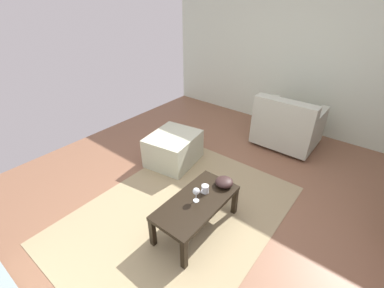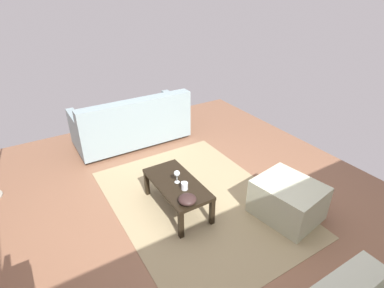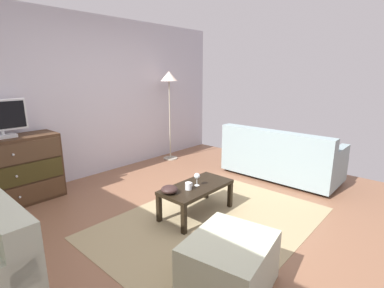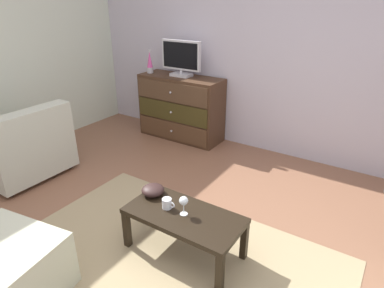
{
  "view_description": "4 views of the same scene",
  "coord_description": "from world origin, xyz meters",
  "px_view_note": "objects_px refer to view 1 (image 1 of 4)",
  "views": [
    {
      "loc": [
        1.77,
        1.24,
        2.17
      ],
      "look_at": [
        0.08,
        -0.11,
        0.88
      ],
      "focal_mm": 24.41,
      "sensor_mm": 36.0,
      "label": 1
    },
    {
      "loc": [
        -2.28,
        1.41,
        2.43
      ],
      "look_at": [
        0.06,
        -0.03,
        0.93
      ],
      "focal_mm": 28.42,
      "sensor_mm": 36.0,
      "label": 2
    },
    {
      "loc": [
        -2.19,
        -2.03,
        1.69
      ],
      "look_at": [
        0.08,
        0.0,
        0.93
      ],
      "focal_mm": 26.74,
      "sensor_mm": 36.0,
      "label": 3
    },
    {
      "loc": [
        1.44,
        -1.65,
        1.91
      ],
      "look_at": [
        0.24,
        0.18,
        0.92
      ],
      "focal_mm": 30.91,
      "sensor_mm": 36.0,
      "label": 4
    }
  ],
  "objects_px": {
    "coffee_table": "(197,205)",
    "armchair": "(287,125)",
    "mug": "(205,189)",
    "ottoman": "(173,149)",
    "wine_glass": "(196,192)",
    "bowl_decorative": "(224,182)"
  },
  "relations": [
    {
      "from": "mug",
      "to": "wine_glass",
      "type": "bearing_deg",
      "value": 2.21
    },
    {
      "from": "coffee_table",
      "to": "wine_glass",
      "type": "distance_m",
      "value": 0.17
    },
    {
      "from": "wine_glass",
      "to": "ottoman",
      "type": "bearing_deg",
      "value": -127.38
    },
    {
      "from": "armchair",
      "to": "bowl_decorative",
      "type": "bearing_deg",
      "value": 0.87
    },
    {
      "from": "mug",
      "to": "ottoman",
      "type": "xyz_separation_m",
      "value": [
        -0.61,
        -1.0,
        -0.2
      ]
    },
    {
      "from": "coffee_table",
      "to": "ottoman",
      "type": "height_order",
      "value": "ottoman"
    },
    {
      "from": "coffee_table",
      "to": "armchair",
      "type": "height_order",
      "value": "armchair"
    },
    {
      "from": "coffee_table",
      "to": "wine_glass",
      "type": "relative_size",
      "value": 5.87
    },
    {
      "from": "bowl_decorative",
      "to": "armchair",
      "type": "height_order",
      "value": "armchair"
    },
    {
      "from": "mug",
      "to": "bowl_decorative",
      "type": "height_order",
      "value": "bowl_decorative"
    },
    {
      "from": "wine_glass",
      "to": "ottoman",
      "type": "xyz_separation_m",
      "value": [
        -0.77,
        -1.0,
        -0.27
      ]
    },
    {
      "from": "mug",
      "to": "armchair",
      "type": "height_order",
      "value": "armchair"
    },
    {
      "from": "ottoman",
      "to": "coffee_table",
      "type": "bearing_deg",
      "value": 52.84
    },
    {
      "from": "mug",
      "to": "coffee_table",
      "type": "bearing_deg",
      "value": 4.03
    },
    {
      "from": "coffee_table",
      "to": "wine_glass",
      "type": "bearing_deg",
      "value": -61.31
    },
    {
      "from": "wine_glass",
      "to": "armchair",
      "type": "relative_size",
      "value": 0.17
    },
    {
      "from": "armchair",
      "to": "ottoman",
      "type": "relative_size",
      "value": 1.29
    },
    {
      "from": "coffee_table",
      "to": "bowl_decorative",
      "type": "distance_m",
      "value": 0.39
    },
    {
      "from": "coffee_table",
      "to": "ottoman",
      "type": "distance_m",
      "value": 1.27
    },
    {
      "from": "armchair",
      "to": "coffee_table",
      "type": "bearing_deg",
      "value": -1.36
    },
    {
      "from": "ottoman",
      "to": "mug",
      "type": "bearing_deg",
      "value": 58.44
    },
    {
      "from": "coffee_table",
      "to": "armchair",
      "type": "xyz_separation_m",
      "value": [
        -2.24,
        0.05,
        0.02
      ]
    }
  ]
}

